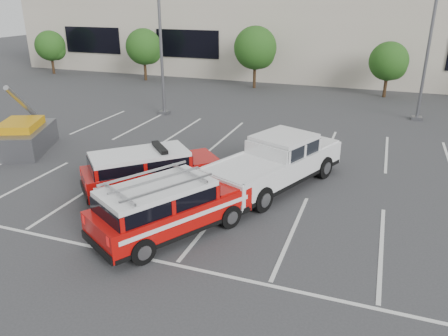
# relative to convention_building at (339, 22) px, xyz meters

# --- Properties ---
(ground) EXTENTS (120.00, 120.00, 0.00)m
(ground) POSITION_rel_convention_building_xyz_m (-0.18, -31.86, -4.72)
(ground) COLOR #333335
(ground) RESTS_ON ground
(stall_markings) EXTENTS (23.00, 15.00, 0.01)m
(stall_markings) POSITION_rel_convention_building_xyz_m (-0.18, -27.36, -4.71)
(stall_markings) COLOR silver
(stall_markings) RESTS_ON ground
(convention_building) EXTENTS (60.00, 16.99, 13.20)m
(convention_building) POSITION_rel_convention_building_xyz_m (0.00, 0.00, 0.00)
(convention_building) COLOR beige
(convention_building) RESTS_ON ground
(tree_far_left) EXTENTS (2.77, 2.77, 3.99)m
(tree_far_left) POSITION_rel_convention_building_xyz_m (-25.09, -9.82, -2.22)
(tree_far_left) COLOR #3F2B19
(tree_far_left) RESTS_ON ground
(tree_left) EXTENTS (3.07, 3.07, 4.42)m
(tree_left) POSITION_rel_convention_building_xyz_m (-15.09, -9.82, -1.95)
(tree_left) COLOR #3F2B19
(tree_left) RESTS_ON ground
(tree_mid_left) EXTENTS (3.37, 3.37, 4.85)m
(tree_mid_left) POSITION_rel_convention_building_xyz_m (-5.09, -9.82, -1.68)
(tree_mid_left) COLOR #3F2B19
(tree_mid_left) RESTS_ON ground
(tree_mid_right) EXTENTS (2.77, 2.77, 3.99)m
(tree_mid_right) POSITION_rel_convention_building_xyz_m (4.91, -9.82, -2.22)
(tree_mid_right) COLOR #3F2B19
(tree_mid_right) RESTS_ON ground
(light_pole_left) EXTENTS (0.90, 0.60, 10.24)m
(light_pole_left) POSITION_rel_convention_building_xyz_m (-8.18, -19.86, 0.47)
(light_pole_left) COLOR #59595E
(light_pole_left) RESTS_ON ground
(light_pole_mid) EXTENTS (0.90, 0.60, 10.24)m
(light_pole_mid) POSITION_rel_convention_building_xyz_m (6.82, -15.86, 0.47)
(light_pole_mid) COLOR #59595E
(light_pole_mid) RESTS_ON ground
(fire_chief_suv) EXTENTS (4.93, 4.86, 1.79)m
(fire_chief_suv) POSITION_rel_convention_building_xyz_m (-3.23, -30.55, -3.99)
(fire_chief_suv) COLOR #A90A08
(fire_chief_suv) RESTS_ON ground
(white_pickup) EXTENTS (4.50, 6.75, 1.96)m
(white_pickup) POSITION_rel_convention_building_xyz_m (1.08, -28.37, -3.94)
(white_pickup) COLOR silver
(white_pickup) RESTS_ON ground
(ladder_suv) EXTENTS (4.23, 5.33, 1.98)m
(ladder_suv) POSITION_rel_convention_building_xyz_m (-1.13, -33.18, -3.93)
(ladder_suv) COLOR #A90A08
(ladder_suv) RESTS_ON ground
(utility_rig) EXTENTS (3.50, 4.65, 3.33)m
(utility_rig) POSITION_rel_convention_building_xyz_m (-11.41, -28.61, -4.06)
(utility_rig) COLOR #59595E
(utility_rig) RESTS_ON ground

